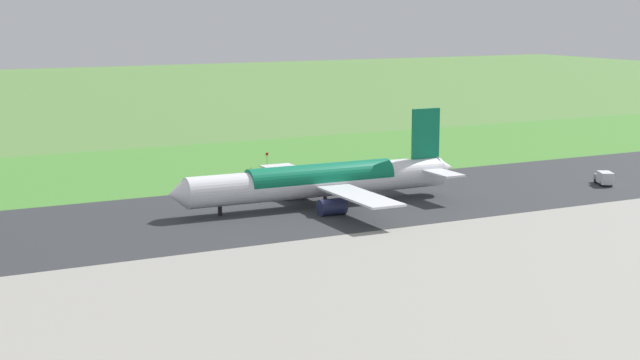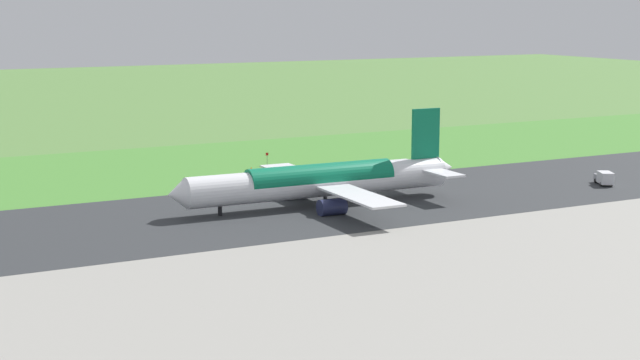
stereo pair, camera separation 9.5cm
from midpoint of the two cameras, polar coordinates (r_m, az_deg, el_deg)
The scene contains 8 objects.
ground_plane at distance 160.02m, azimuth -4.63°, elevation -2.01°, with size 800.00×800.00×0.00m, color #547F3D.
runway_asphalt at distance 160.01m, azimuth -4.63°, elevation -2.00°, with size 600.00×41.58×0.06m, color #2D3033.
apron_concrete at distance 98.66m, azimuth 12.63°, elevation -10.06°, with size 440.00×110.00×0.05m, color gray.
grass_verge_foreground at distance 197.48m, azimuth -9.23°, elevation 0.23°, with size 600.00×80.00×0.04m, color #478534.
airliner_main at distance 165.37m, azimuth 0.10°, elevation -0.04°, with size 54.04×44.12×15.88m.
service_truck_baggage at distance 192.80m, azimuth 16.39°, elevation 0.12°, with size 4.57×6.20×2.65m.
no_stopping_sign at distance 207.49m, azimuth -3.16°, elevation 1.30°, with size 0.60×0.10×2.86m.
traffic_cone_orange at distance 203.43m, azimuth -4.10°, elevation 0.71°, with size 0.40×0.40×0.55m, color orange.
Camera 1 is at (60.52, 144.22, 33.81)m, focal length 54.28 mm.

